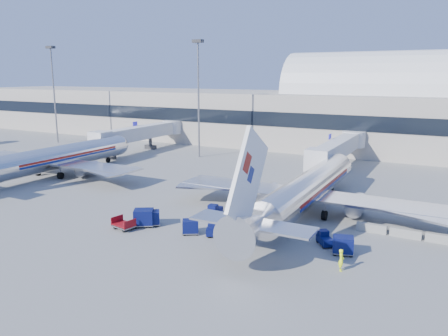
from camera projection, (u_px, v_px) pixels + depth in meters
The scene contains 21 objects.
ground at pixel (212, 212), 52.06m from camera, with size 260.00×260.00×0.00m, color gray.
terminal at pixel (278, 111), 105.03m from camera, with size 170.00×28.15×21.00m.
airliner_main at pixel (306, 190), 50.73m from camera, with size 32.00×37.26×12.07m.
airliner_mid at pixel (53, 158), 70.08m from camera, with size 32.00×37.26×12.07m.
jetbridge_near at pixel (340, 147), 74.31m from camera, with size 4.40×27.50×6.25m.
jetbridge_mid at pixel (144, 132), 93.66m from camera, with size 4.40×27.50×6.25m.
mast_far_west at pixel (53, 80), 102.49m from camera, with size 2.00×1.20×22.60m.
mast_west at pixel (198, 82), 84.06m from camera, with size 2.00×1.20×22.60m.
barrier_near at pixel (372, 228), 45.40m from camera, with size 3.00×0.55×0.90m, color #9E9E96.
barrier_mid at pixel (406, 233), 43.88m from camera, with size 3.00×0.55×0.90m, color #9E9E96.
barrier_far at pixel (442, 239), 42.36m from camera, with size 3.00×0.55×0.90m, color #9E9E96.
tug_lead at pixel (216, 231), 44.09m from camera, with size 2.41×1.88×1.41m.
tug_right at pixel (325, 239), 41.98m from camera, with size 2.10×2.28×1.36m.
tug_left at pixel (214, 210), 50.54m from camera, with size 1.30×2.34×1.48m.
cart_train_a at pixel (191, 227), 44.78m from camera, with size 2.14×2.00×1.50m.
cart_train_b at pixel (151, 218), 47.30m from camera, with size 2.33×2.24×1.63m.
cart_train_c at pixel (144, 217), 47.03m from camera, with size 2.67×2.49×1.88m.
cart_solo_near at pixel (235, 237), 41.55m from camera, with size 2.33×2.01×1.75m.
cart_solo_far at pixel (343, 245), 39.72m from camera, with size 2.20×1.88×1.67m.
cart_open_red at pixel (124, 225), 46.22m from camera, with size 2.55×2.02×0.61m.
ramp_worker at pixel (341, 260), 36.36m from camera, with size 0.69×0.45×1.89m, color #E3FF1A.
Camera 1 is at (24.74, -43.25, 16.06)m, focal length 35.00 mm.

